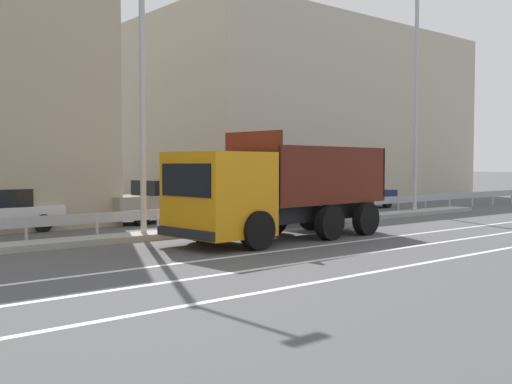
# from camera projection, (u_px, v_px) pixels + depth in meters

# --- Properties ---
(ground_plane) EXTENTS (320.00, 320.00, 0.00)m
(ground_plane) POSITION_uv_depth(u_px,v_px,m) (259.00, 235.00, 18.97)
(ground_plane) COLOR #4C4C4F
(lane_strip_0) EXTENTS (51.78, 0.16, 0.01)m
(lane_strip_0) POSITION_uv_depth(u_px,v_px,m) (328.00, 245.00, 16.72)
(lane_strip_0) COLOR silver
(lane_strip_0) RESTS_ON ground_plane
(lane_strip_1) EXTENTS (51.78, 0.16, 0.01)m
(lane_strip_1) POSITION_uv_depth(u_px,v_px,m) (377.00, 252.00, 15.40)
(lane_strip_1) COLOR silver
(lane_strip_1) RESTS_ON ground_plane
(lane_strip_2) EXTENTS (51.78, 0.16, 0.01)m
(lane_strip_2) POSITION_uv_depth(u_px,v_px,m) (439.00, 260.00, 14.00)
(lane_strip_2) COLOR silver
(lane_strip_2) RESTS_ON ground_plane
(median_island) EXTENTS (28.48, 1.10, 0.18)m
(median_island) POSITION_uv_depth(u_px,v_px,m) (230.00, 229.00, 20.14)
(median_island) COLOR gray
(median_island) RESTS_ON ground_plane
(median_guardrail) EXTENTS (51.78, 0.09, 0.78)m
(median_guardrail) POSITION_uv_depth(u_px,v_px,m) (211.00, 212.00, 20.96)
(median_guardrail) COLOR #9EA0A5
(median_guardrail) RESTS_ON ground_plane
(dump_truck) EXTENTS (7.68, 3.07, 3.19)m
(dump_truck) POSITION_uv_depth(u_px,v_px,m) (260.00, 198.00, 17.30)
(dump_truck) COLOR orange
(dump_truck) RESTS_ON ground_plane
(median_road_sign) EXTENTS (0.79, 0.16, 2.40)m
(median_road_sign) POSITION_uv_depth(u_px,v_px,m) (296.00, 191.00, 22.02)
(median_road_sign) COLOR white
(median_road_sign) RESTS_ON ground_plane
(street_lamp_1) EXTENTS (0.70, 2.73, 9.34)m
(street_lamp_1) POSITION_uv_depth(u_px,v_px,m) (146.00, 65.00, 17.80)
(street_lamp_1) COLOR #ADADB2
(street_lamp_1) RESTS_ON ground_plane
(street_lamp_2) EXTENTS (0.71, 1.98, 10.49)m
(street_lamp_2) POSITION_uv_depth(u_px,v_px,m) (419.00, 87.00, 26.69)
(street_lamp_2) COLOR #ADADB2
(street_lamp_2) RESTS_ON ground_plane
(parked_car_3) EXTENTS (4.95, 2.25, 1.63)m
(parked_car_3) POSITION_uv_depth(u_px,v_px,m) (162.00, 201.00, 23.61)
(parked_car_3) COLOR gray
(parked_car_3) RESTS_ON ground_plane
(parked_car_4) EXTENTS (4.89, 1.95, 1.42)m
(parked_car_4) POSITION_uv_depth(u_px,v_px,m) (273.00, 198.00, 27.23)
(parked_car_4) COLOR maroon
(parked_car_4) RESTS_ON ground_plane
(parked_car_5) EXTENTS (4.24, 1.98, 1.40)m
(parked_car_5) POSITION_uv_depth(u_px,v_px,m) (357.00, 194.00, 30.71)
(parked_car_5) COLOR navy
(parked_car_5) RESTS_ON ground_plane
(background_building_1) EXTENTS (22.70, 14.48, 11.27)m
(background_building_1) POSITION_uv_depth(u_px,v_px,m) (295.00, 117.00, 42.45)
(background_building_1) COLOR #B7AD99
(background_building_1) RESTS_ON ground_plane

